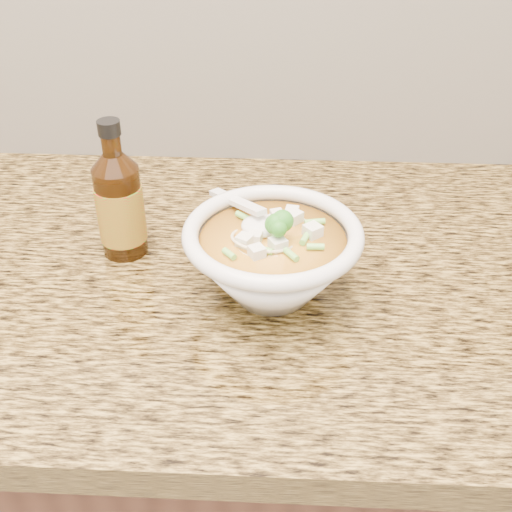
{
  "coord_description": "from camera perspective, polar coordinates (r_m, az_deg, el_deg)",
  "views": [
    {
      "loc": [
        0.23,
        0.97,
        1.4
      ],
      "look_at": [
        0.2,
        1.61,
        0.96
      ],
      "focal_mm": 45.0,
      "sensor_mm": 36.0,
      "label": 1
    }
  ],
  "objects": [
    {
      "name": "soup_bowl",
      "position": [
        0.78,
        1.48,
        -0.34
      ],
      "size": [
        0.22,
        0.22,
        0.12
      ],
      "rotation": [
        0.0,
        0.0,
        -0.1
      ],
      "color": "silver",
      "rests_on": "counter_slab"
    },
    {
      "name": "counter_slab",
      "position": [
        0.91,
        -12.24,
        -1.08
      ],
      "size": [
        4.0,
        0.68,
        0.04
      ],
      "primitive_type": "cube",
      "color": "olive",
      "rests_on": "cabinet"
    },
    {
      "name": "hot_sauce_bottle",
      "position": [
        0.87,
        -12.01,
        4.43
      ],
      "size": [
        0.07,
        0.07,
        0.19
      ],
      "rotation": [
        0.0,
        0.0,
        0.12
      ],
      "color": "#3C1F08",
      "rests_on": "counter_slab"
    },
    {
      "name": "cabinet",
      "position": [
        1.22,
        -9.52,
        -18.37
      ],
      "size": [
        4.0,
        0.65,
        0.86
      ],
      "primitive_type": "cube",
      "color": "#331A0F",
      "rests_on": "ground"
    }
  ]
}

